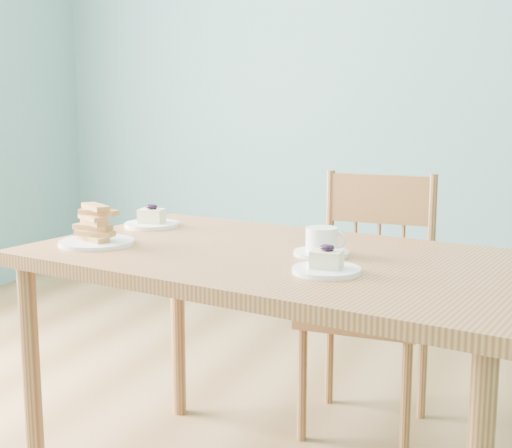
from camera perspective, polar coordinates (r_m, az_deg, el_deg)
name	(u,v)px	position (r m, az deg, el deg)	size (l,w,h in m)	color
room	(301,10)	(1.84, 3.62, 16.70)	(5.01, 5.01, 2.71)	olive
dining_table	(282,280)	(1.91, 2.09, -4.53)	(1.47, 1.00, 0.73)	#A16C3D
dining_chair	(369,300)	(2.50, 9.03, -6.06)	(0.40, 0.38, 0.88)	#A16C3D
cheesecake_plate_near	(326,266)	(1.69, 5.66, -3.33)	(0.16, 0.16, 0.07)	white
cheesecake_plate_far	(152,221)	(2.32, -8.35, 0.25)	(0.18, 0.18, 0.07)	white
coffee_cup	(322,243)	(1.88, 5.30, -1.55)	(0.15, 0.15, 0.07)	white
biscotti_plate	(96,231)	(2.06, -12.66, -0.57)	(0.21, 0.21, 0.11)	white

